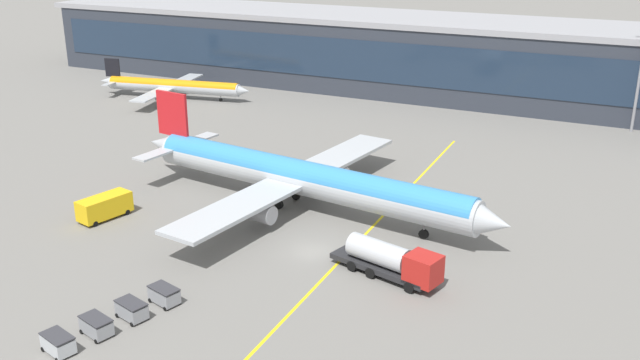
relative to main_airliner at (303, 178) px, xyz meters
name	(u,v)px	position (x,y,z in m)	size (l,w,h in m)	color
ground_plane	(312,252)	(5.92, -9.50, -3.59)	(700.00, 700.00, 0.00)	slate
apron_lead_in_line	(351,250)	(9.09, -7.50, -3.58)	(0.30, 80.00, 0.01)	yellow
terminal_building	(453,57)	(-0.55, 61.11, 3.30)	(171.31, 21.88, 13.74)	#2D333D
main_airliner	(303,178)	(0.00, 0.00, 0.00)	(47.07, 37.80, 10.74)	#B2B7BC
fuel_tanker	(392,261)	(14.72, -11.22, -1.84)	(11.08, 5.09, 3.25)	#232326
lavatory_truck	(104,206)	(-17.88, -12.01, -2.17)	(3.54, 6.17, 2.50)	yellow
baggage_cart_0	(58,343)	(-3.42, -32.94, -2.80)	(2.96, 2.21, 1.48)	#B2B7BC
baggage_cart_1	(96,326)	(-2.56, -29.86, -2.80)	(2.96, 2.21, 1.48)	gray
baggage_cart_2	(132,310)	(-1.71, -26.77, -2.80)	(2.96, 2.21, 1.48)	gray
baggage_cart_3	(164,295)	(-0.86, -23.69, -2.80)	(2.96, 2.21, 1.48)	gray
commuter_jet_near	(173,86)	(-44.99, 36.05, -1.29)	(29.20, 23.53, 6.69)	#B2B7BC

